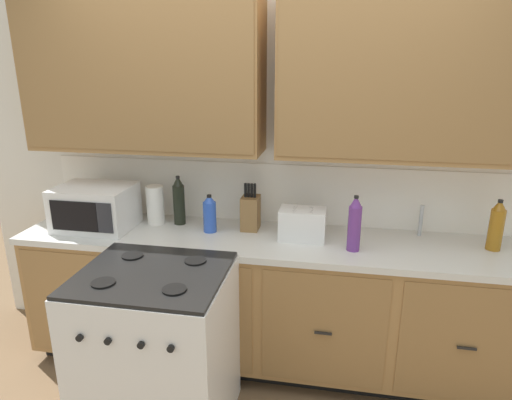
# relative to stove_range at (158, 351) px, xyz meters

# --- Properties ---
(ground_plane) EXTENTS (8.00, 8.00, 0.00)m
(ground_plane) POSITION_rel_stove_range_xyz_m (0.49, 0.33, -0.47)
(ground_plane) COLOR brown
(wall_unit) EXTENTS (4.28, 0.40, 2.59)m
(wall_unit) POSITION_rel_stove_range_xyz_m (0.49, 0.83, 1.20)
(wall_unit) COLOR white
(wall_unit) RESTS_ON ground_plane
(counter_run) EXTENTS (3.11, 0.64, 0.91)m
(counter_run) POSITION_rel_stove_range_xyz_m (0.49, 0.63, -0.00)
(counter_run) COLOR black
(counter_run) RESTS_ON ground_plane
(stove_range) EXTENTS (0.76, 0.68, 0.95)m
(stove_range) POSITION_rel_stove_range_xyz_m (0.00, 0.00, 0.00)
(stove_range) COLOR white
(stove_range) RESTS_ON ground_plane
(microwave) EXTENTS (0.48, 0.37, 0.28)m
(microwave) POSITION_rel_stove_range_xyz_m (-0.63, 0.60, 0.58)
(microwave) COLOR white
(microwave) RESTS_ON counter_run
(toaster) EXTENTS (0.28, 0.18, 0.19)m
(toaster) POSITION_rel_stove_range_xyz_m (0.71, 0.65, 0.54)
(toaster) COLOR white
(toaster) RESTS_ON counter_run
(knife_block) EXTENTS (0.11, 0.14, 0.31)m
(knife_block) POSITION_rel_stove_range_xyz_m (0.36, 0.76, 0.56)
(knife_block) COLOR olive
(knife_block) RESTS_ON counter_run
(sink_faucet) EXTENTS (0.02, 0.02, 0.20)m
(sink_faucet) POSITION_rel_stove_range_xyz_m (1.43, 0.84, 0.54)
(sink_faucet) COLOR #B2B5BA
(sink_faucet) RESTS_ON counter_run
(paper_towel_roll) EXTENTS (0.12, 0.12, 0.26)m
(paper_towel_roll) POSITION_rel_stove_range_xyz_m (-0.28, 0.75, 0.57)
(paper_towel_roll) COLOR white
(paper_towel_roll) RESTS_ON counter_run
(bottle_dark) EXTENTS (0.08, 0.08, 0.33)m
(bottle_dark) POSITION_rel_stove_range_xyz_m (-0.12, 0.77, 0.60)
(bottle_dark) COLOR black
(bottle_dark) RESTS_ON counter_run
(bottle_amber) EXTENTS (0.08, 0.08, 0.30)m
(bottle_amber) POSITION_rel_stove_range_xyz_m (1.82, 0.69, 0.59)
(bottle_amber) COLOR #9E6619
(bottle_amber) RESTS_ON counter_run
(bottle_violet) EXTENTS (0.08, 0.08, 0.33)m
(bottle_violet) POSITION_rel_stove_range_xyz_m (1.01, 0.53, 0.60)
(bottle_violet) COLOR #663384
(bottle_violet) RESTS_ON counter_run
(bottle_blue) EXTENTS (0.08, 0.08, 0.25)m
(bottle_blue) POSITION_rel_stove_range_xyz_m (0.12, 0.67, 0.56)
(bottle_blue) COLOR blue
(bottle_blue) RESTS_ON counter_run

